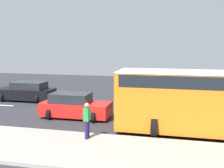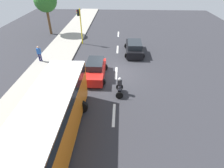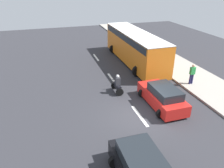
% 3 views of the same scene
% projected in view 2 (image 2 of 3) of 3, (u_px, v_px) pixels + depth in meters
% --- Properties ---
extents(ground_plane, '(40.00, 60.00, 0.10)m').
position_uv_depth(ground_plane, '(116.00, 74.00, 18.20)').
color(ground_plane, '#2D2D33').
extents(sidewalk, '(4.00, 60.00, 0.15)m').
position_uv_depth(sidewalk, '(46.00, 71.00, 18.40)').
color(sidewalk, '#9E998E').
rests_on(sidewalk, ground).
extents(lane_stripe_far_north, '(0.20, 2.40, 0.01)m').
position_uv_depth(lane_stripe_far_north, '(118.00, 34.00, 28.19)').
color(lane_stripe_far_north, white).
rests_on(lane_stripe_far_north, ground).
extents(lane_stripe_north, '(0.20, 2.40, 0.01)m').
position_uv_depth(lane_stripe_north, '(118.00, 49.00, 23.18)').
color(lane_stripe_north, white).
rests_on(lane_stripe_north, ground).
extents(lane_stripe_mid, '(0.20, 2.40, 0.01)m').
position_uv_depth(lane_stripe_mid, '(116.00, 73.00, 18.17)').
color(lane_stripe_mid, white).
rests_on(lane_stripe_mid, ground).
extents(lane_stripe_south, '(0.20, 2.40, 0.01)m').
position_uv_depth(lane_stripe_south, '(114.00, 115.00, 13.16)').
color(lane_stripe_south, white).
rests_on(lane_stripe_south, ground).
extents(car_red, '(2.19, 4.23, 1.52)m').
position_uv_depth(car_red, '(95.00, 70.00, 17.24)').
color(car_red, red).
rests_on(car_red, ground).
extents(car_black, '(2.28, 4.54, 1.52)m').
position_uv_depth(car_black, '(134.00, 48.00, 21.78)').
color(car_black, black).
rests_on(car_black, ground).
extents(city_bus, '(3.20, 11.00, 3.16)m').
position_uv_depth(city_bus, '(45.00, 131.00, 9.48)').
color(city_bus, orange).
rests_on(city_bus, ground).
extents(motorcycle, '(0.60, 1.30, 1.53)m').
position_uv_depth(motorcycle, '(120.00, 87.00, 14.92)').
color(motorcycle, black).
rests_on(motorcycle, ground).
extents(pedestrian_near_signal, '(0.40, 0.24, 1.69)m').
position_uv_depth(pedestrian_near_signal, '(39.00, 53.00, 19.61)').
color(pedestrian_near_signal, '#1E1E4C').
rests_on(pedestrian_near_signal, sidewalk).
extents(pedestrian_by_tree, '(0.40, 0.24, 1.69)m').
position_uv_depth(pedestrian_by_tree, '(46.00, 77.00, 15.45)').
color(pedestrian_by_tree, '#1E1E4C').
rests_on(pedestrian_by_tree, sidewalk).
extents(traffic_light_corner, '(0.49, 0.24, 4.50)m').
position_uv_depth(traffic_light_corner, '(80.00, 22.00, 23.23)').
color(traffic_light_corner, yellow).
rests_on(traffic_light_corner, ground).
extents(street_tree_south, '(3.16, 3.16, 6.33)m').
position_uv_depth(street_tree_south, '(45.00, 1.00, 25.74)').
color(street_tree_south, brown).
rests_on(street_tree_south, ground).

